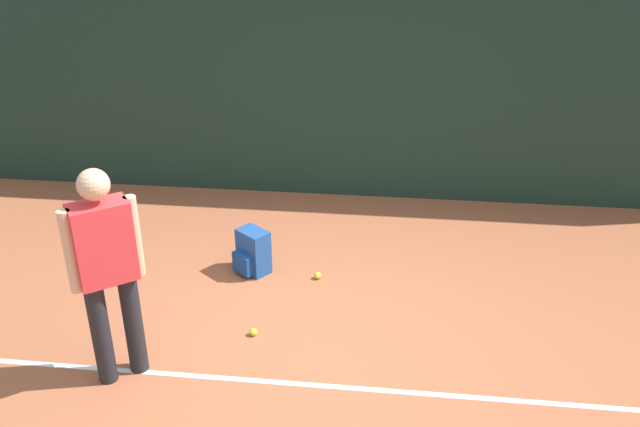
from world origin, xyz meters
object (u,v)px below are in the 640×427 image
at_px(backpack, 252,253).
at_px(tennis_ball_by_fence, 318,276).
at_px(tennis_ball_near_player, 253,332).
at_px(tennis_player, 107,265).

bearing_deg(backpack, tennis_ball_by_fence, 32.27).
distance_m(tennis_ball_near_player, tennis_ball_by_fence, 1.04).
relative_size(tennis_player, tennis_ball_by_fence, 25.76).
distance_m(tennis_player, tennis_ball_by_fence, 2.23).
bearing_deg(tennis_ball_by_fence, tennis_player, -130.69).
height_order(tennis_player, tennis_ball_near_player, tennis_player).
relative_size(backpack, tennis_ball_by_fence, 6.67).
bearing_deg(tennis_ball_near_player, backpack, 101.84).
xyz_separation_m(tennis_player, backpack, (0.68, 1.60, -0.76)).
bearing_deg(tennis_player, tennis_ball_by_fence, 12.01).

